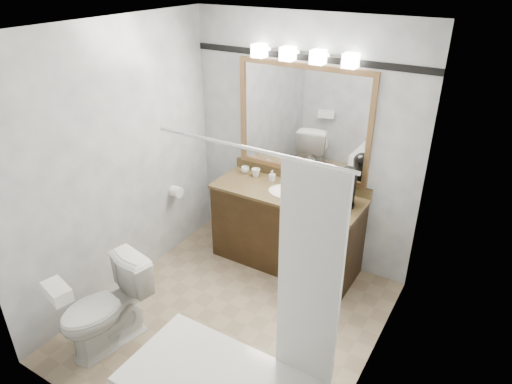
{
  "coord_description": "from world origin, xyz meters",
  "views": [
    {
      "loc": [
        1.8,
        -2.57,
        2.91
      ],
      "look_at": [
        0.04,
        0.35,
        1.15
      ],
      "focal_mm": 32.0,
      "sensor_mm": 36.0,
      "label": 1
    }
  ],
  "objects": [
    {
      "name": "vanity_light_bar",
      "position": [
        0.0,
        1.23,
        2.13
      ],
      "size": [
        1.02,
        0.14,
        0.12
      ],
      "color": "silver",
      "rests_on": "room"
    },
    {
      "name": "mirror",
      "position": [
        0.0,
        1.28,
        1.5
      ],
      "size": [
        1.4,
        0.04,
        1.1
      ],
      "color": "#9C7146",
      "rests_on": "room"
    },
    {
      "name": "vanity",
      "position": [
        0.0,
        1.02,
        0.44
      ],
      "size": [
        1.53,
        0.58,
        0.97
      ],
      "color": "black",
      "rests_on": "ground"
    },
    {
      "name": "toilet",
      "position": [
        -0.72,
        -0.76,
        0.38
      ],
      "size": [
        0.56,
        0.81,
        0.75
      ],
      "primitive_type": "imported",
      "rotation": [
        0.0,
        0.0,
        -0.2
      ],
      "color": "white",
      "rests_on": "ground"
    },
    {
      "name": "room",
      "position": [
        0.0,
        0.0,
        1.25
      ],
      "size": [
        2.42,
        2.62,
        2.52
      ],
      "color": "gray",
      "rests_on": "ground"
    },
    {
      "name": "tp_roll",
      "position": [
        -1.14,
        0.66,
        0.7
      ],
      "size": [
        0.11,
        0.12,
        0.12
      ],
      "primitive_type": "cylinder",
      "rotation": [
        0.0,
        1.57,
        0.0
      ],
      "color": "white",
      "rests_on": "room"
    },
    {
      "name": "soap_bottle_a",
      "position": [
        -0.25,
        1.15,
        0.91
      ],
      "size": [
        0.06,
        0.06,
        0.12
      ],
      "primitive_type": "imported",
      "rotation": [
        0.0,
        0.0,
        -0.07
      ],
      "color": "white",
      "rests_on": "vanity"
    },
    {
      "name": "cup_left",
      "position": [
        -0.6,
        1.18,
        0.88
      ],
      "size": [
        0.11,
        0.11,
        0.07
      ],
      "primitive_type": "imported",
      "rotation": [
        0.0,
        0.0,
        0.31
      ],
      "color": "white",
      "rests_on": "vanity"
    },
    {
      "name": "soap_bottle_b",
      "position": [
        0.25,
        1.23,
        0.9
      ],
      "size": [
        0.09,
        0.09,
        0.09
      ],
      "primitive_type": "imported",
      "rotation": [
        0.0,
        0.0,
        0.39
      ],
      "color": "white",
      "rests_on": "vanity"
    },
    {
      "name": "tissue_box",
      "position": [
        -0.72,
        -1.12,
        0.8
      ],
      "size": [
        0.27,
        0.19,
        0.1
      ],
      "primitive_type": "cube",
      "rotation": [
        0.0,
        0.0,
        -0.25
      ],
      "color": "white",
      "rests_on": "toilet"
    },
    {
      "name": "soap_bar",
      "position": [
        0.06,
        1.13,
        0.86
      ],
      "size": [
        0.08,
        0.06,
        0.02
      ],
      "primitive_type": "cube",
      "rotation": [
        0.0,
        0.0,
        -0.3
      ],
      "color": "beige",
      "rests_on": "vanity"
    },
    {
      "name": "cup_right",
      "position": [
        -0.45,
        1.16,
        0.89
      ],
      "size": [
        0.12,
        0.12,
        0.09
      ],
      "primitive_type": "imported",
      "rotation": [
        0.0,
        0.0,
        0.42
      ],
      "color": "white",
      "rests_on": "vanity"
    },
    {
      "name": "accent_stripe",
      "position": [
        0.0,
        1.29,
        2.1
      ],
      "size": [
        2.4,
        0.01,
        0.06
      ],
      "primitive_type": "cube",
      "color": "black",
      "rests_on": "room"
    },
    {
      "name": "coffee_maker",
      "position": [
        0.58,
        1.09,
        1.04
      ],
      "size": [
        0.19,
        0.24,
        0.37
      ],
      "rotation": [
        0.0,
        0.0,
        0.12
      ],
      "color": "black",
      "rests_on": "vanity"
    }
  ]
}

